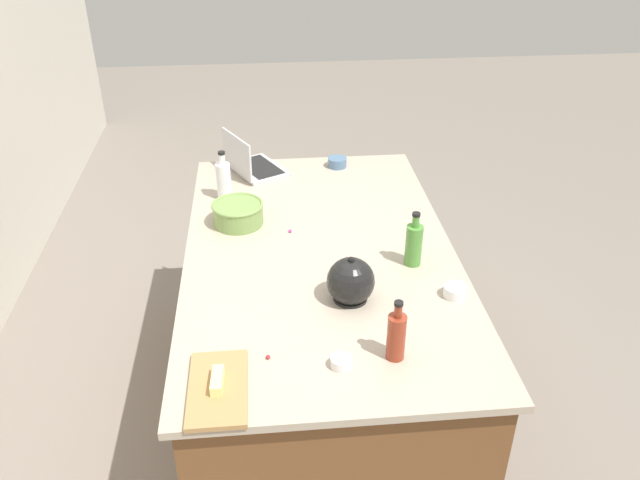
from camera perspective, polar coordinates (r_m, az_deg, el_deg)
ground_plane at (r=3.31m, az=0.00°, el=-14.24°), size 12.00×12.00×0.00m
island_counter at (r=3.00m, az=0.00°, el=-8.17°), size 1.91×1.13×0.90m
laptop at (r=3.42m, az=-6.05°, el=6.62°), size 0.38×0.34×0.22m
mixing_bowl_large at (r=2.94m, az=-7.19°, el=2.36°), size 0.23×0.23×0.10m
bottle_vinegar at (r=3.15m, az=-8.43°, el=5.23°), size 0.07×0.07×0.24m
bottle_soy at (r=2.16m, az=6.69°, el=-8.30°), size 0.06×0.06×0.23m
bottle_olive at (r=2.63m, az=8.21°, el=-0.33°), size 0.07×0.07×0.23m
kettle at (r=2.41m, az=2.70°, el=-3.64°), size 0.21×0.18×0.20m
cutting_board at (r=2.10m, az=-8.92°, el=-12.72°), size 0.33×0.18×0.02m
butter_stick_left at (r=2.09m, az=-8.97°, el=-12.06°), size 0.11×0.04×0.04m
ramekin_small at (r=2.16m, az=1.87°, el=-10.65°), size 0.07×0.07×0.04m
ramekin_medium at (r=3.47m, az=1.51°, el=6.82°), size 0.10×0.10×0.05m
ramekin_wide at (r=2.51m, az=11.74°, el=-4.42°), size 0.09×0.09×0.04m
candy_0 at (r=2.87m, az=-2.64°, el=0.80°), size 0.01×0.01×0.01m
candy_1 at (r=3.49m, az=-8.64°, el=6.32°), size 0.02×0.02×0.02m
candy_2 at (r=2.20m, az=-4.57°, el=-10.17°), size 0.01×0.01×0.01m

